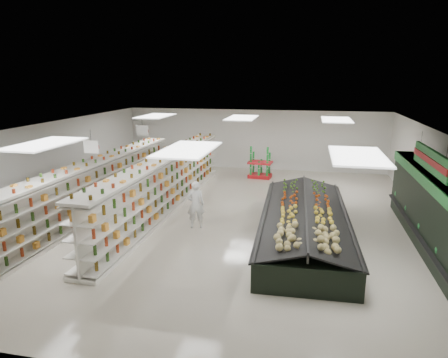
% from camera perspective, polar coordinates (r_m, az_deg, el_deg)
% --- Properties ---
extents(floor, '(16.00, 16.00, 0.00)m').
position_cam_1_polar(floor, '(14.46, -0.22, -5.40)').
color(floor, beige).
rests_on(floor, ground).
extents(ceiling, '(14.00, 16.00, 0.02)m').
position_cam_1_polar(ceiling, '(13.71, -0.23, 7.29)').
color(ceiling, white).
rests_on(ceiling, wall_back).
extents(wall_back, '(14.00, 0.02, 3.20)m').
position_cam_1_polar(wall_back, '(21.74, 4.27, 5.63)').
color(wall_back, silver).
rests_on(wall_back, floor).
extents(wall_front, '(14.00, 0.02, 3.20)m').
position_cam_1_polar(wall_front, '(6.87, -14.99, -14.79)').
color(wall_front, silver).
rests_on(wall_front, floor).
extents(wall_left, '(0.02, 16.00, 3.20)m').
position_cam_1_polar(wall_left, '(16.89, -24.13, 1.87)').
color(wall_left, silver).
rests_on(wall_left, floor).
extents(wall_right, '(0.02, 16.00, 3.20)m').
position_cam_1_polar(wall_right, '(14.30, 28.35, -0.69)').
color(wall_right, silver).
rests_on(wall_right, floor).
extents(produce_wall_case, '(0.93, 8.00, 2.20)m').
position_cam_1_polar(produce_wall_case, '(12.88, 27.95, -3.83)').
color(produce_wall_case, black).
rests_on(produce_wall_case, floor).
extents(aisle_sign_near, '(0.52, 0.06, 0.75)m').
position_cam_1_polar(aisle_sign_near, '(13.30, -18.41, 4.38)').
color(aisle_sign_near, white).
rests_on(aisle_sign_near, ceiling).
extents(aisle_sign_far, '(0.52, 0.06, 0.75)m').
position_cam_1_polar(aisle_sign_far, '(16.83, -11.58, 6.78)').
color(aisle_sign_far, white).
rests_on(aisle_sign_far, ceiling).
extents(hortifruti_banner, '(0.12, 3.20, 0.95)m').
position_cam_1_polar(hortifruti_banner, '(12.47, 27.44, 2.39)').
color(hortifruti_banner, '#217D31').
rests_on(hortifruti_banner, ceiling).
extents(gondola_left, '(1.24, 11.36, 1.97)m').
position_cam_1_polar(gondola_left, '(15.33, -17.80, -1.41)').
color(gondola_left, white).
rests_on(gondola_left, floor).
extents(gondola_center, '(1.10, 11.82, 2.05)m').
position_cam_1_polar(gondola_center, '(15.20, -8.28, -0.85)').
color(gondola_center, white).
rests_on(gondola_center, floor).
extents(produce_island, '(2.90, 7.47, 1.10)m').
position_cam_1_polar(produce_island, '(12.79, 11.43, -6.00)').
color(produce_island, black).
rests_on(produce_island, floor).
extents(soda_endcap, '(1.22, 0.89, 1.47)m').
position_cam_1_polar(soda_endcap, '(19.88, 5.19, 2.18)').
color(soda_endcap, '#B11419').
rests_on(soda_endcap, floor).
extents(shopper_main, '(0.69, 0.57, 1.61)m').
position_cam_1_polar(shopper_main, '(13.23, -4.10, -3.66)').
color(shopper_main, white).
rests_on(shopper_main, floor).
extents(shopper_background, '(0.63, 0.93, 1.80)m').
position_cam_1_polar(shopper_background, '(18.82, -8.09, 1.99)').
color(shopper_background, tan).
rests_on(shopper_background, floor).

